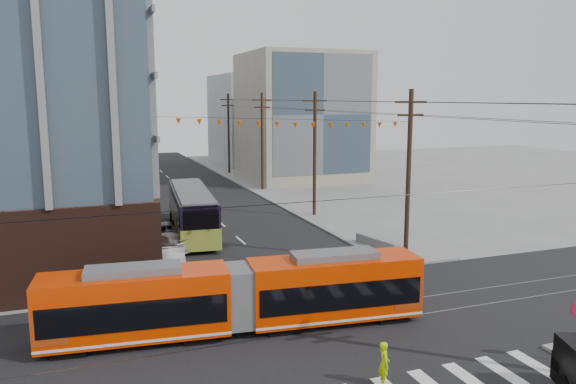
% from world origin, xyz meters
% --- Properties ---
extents(ground, '(160.00, 160.00, 0.00)m').
position_xyz_m(ground, '(0.00, 0.00, 0.00)').
color(ground, slate).
extents(bg_bldg_nw_near, '(18.00, 16.00, 18.00)m').
position_xyz_m(bg_bldg_nw_near, '(-17.00, 52.00, 9.00)').
color(bg_bldg_nw_near, '#8C99A5').
rests_on(bg_bldg_nw_near, ground).
extents(bg_bldg_ne_near, '(14.00, 14.00, 16.00)m').
position_xyz_m(bg_bldg_ne_near, '(16.00, 48.00, 8.00)').
color(bg_bldg_ne_near, gray).
rests_on(bg_bldg_ne_near, ground).
extents(bg_bldg_nw_far, '(16.00, 18.00, 20.00)m').
position_xyz_m(bg_bldg_nw_far, '(-14.00, 72.00, 10.00)').
color(bg_bldg_nw_far, gray).
rests_on(bg_bldg_nw_far, ground).
extents(bg_bldg_ne_far, '(16.00, 16.00, 14.00)m').
position_xyz_m(bg_bldg_ne_far, '(18.00, 68.00, 7.00)').
color(bg_bldg_ne_far, '#8C99A5').
rests_on(bg_bldg_ne_far, ground).
extents(utility_pole_far, '(0.30, 0.30, 11.00)m').
position_xyz_m(utility_pole_far, '(8.50, 56.00, 5.50)').
color(utility_pole_far, black).
rests_on(utility_pole_far, ground).
extents(streetcar, '(17.16, 4.13, 3.28)m').
position_xyz_m(streetcar, '(-4.51, 4.16, 1.64)').
color(streetcar, red).
rests_on(streetcar, ground).
extents(city_bus, '(3.95, 12.91, 3.60)m').
position_xyz_m(city_bus, '(-2.96, 23.20, 1.80)').
color(city_bus, black).
rests_on(city_bus, ground).
extents(parked_car_silver, '(1.98, 4.60, 1.47)m').
position_xyz_m(parked_car_silver, '(-5.96, 14.64, 0.74)').
color(parked_car_silver, '#B6B6B6').
rests_on(parked_car_silver, ground).
extents(parked_car_white, '(3.45, 4.87, 1.31)m').
position_xyz_m(parked_car_white, '(-5.56, 18.90, 0.65)').
color(parked_car_white, '#BEB1AD').
rests_on(parked_car_white, ground).
extents(parked_car_grey, '(2.71, 5.14, 1.38)m').
position_xyz_m(parked_car_grey, '(-5.47, 22.24, 0.69)').
color(parked_car_grey, '#4F5159').
rests_on(parked_car_grey, ground).
extents(pedestrian, '(0.56, 0.71, 1.69)m').
position_xyz_m(pedestrian, '(-0.83, -2.36, 0.85)').
color(pedestrian, '#B5E007').
rests_on(pedestrian, ground).
extents(stop_sign, '(0.85, 0.85, 2.48)m').
position_xyz_m(stop_sign, '(7.19, -3.49, 1.24)').
color(stop_sign, '#A80A2D').
rests_on(stop_sign, ground).
extents(jersey_barrier, '(1.74, 4.09, 0.80)m').
position_xyz_m(jersey_barrier, '(8.30, 14.27, 0.40)').
color(jersey_barrier, slate).
rests_on(jersey_barrier, ground).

